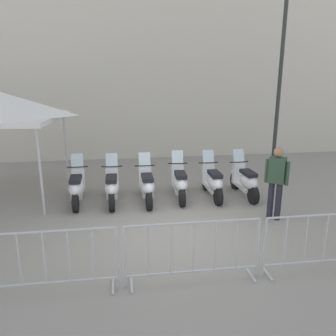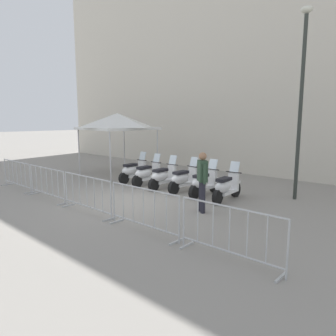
{
  "view_description": "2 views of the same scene",
  "coord_description": "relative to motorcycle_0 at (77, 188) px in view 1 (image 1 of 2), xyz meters",
  "views": [
    {
      "loc": [
        -0.58,
        -6.69,
        3.3
      ],
      "look_at": [
        -0.01,
        2.34,
        0.81
      ],
      "focal_mm": 36.27,
      "sensor_mm": 36.0,
      "label": 1
    },
    {
      "loc": [
        7.97,
        -6.14,
        2.67
      ],
      "look_at": [
        -0.09,
        1.63,
        0.89
      ],
      "focal_mm": 33.47,
      "sensor_mm": 36.0,
      "label": 2
    }
  ],
  "objects": [
    {
      "name": "officer_near_row_end",
      "position": [
        4.81,
        -1.26,
        0.53
      ],
      "size": [
        0.47,
        0.38,
        1.73
      ],
      "color": "#23232D",
      "rests_on": "ground"
    },
    {
      "name": "motorcycle_0",
      "position": [
        0.0,
        0.0,
        0.0
      ],
      "size": [
        0.57,
        1.73,
        1.24
      ],
      "color": "black",
      "rests_on": "ground"
    },
    {
      "name": "barrier_segment_1",
      "position": [
        0.26,
        -3.82,
        0.07
      ],
      "size": [
        2.22,
        0.6,
        1.07
      ],
      "color": "#B2B5B7",
      "rests_on": "ground"
    },
    {
      "name": "barrier_segment_3",
      "position": [
        4.87,
        -3.47,
        0.07
      ],
      "size": [
        2.22,
        0.6,
        1.07
      ],
      "color": "#B2B5B7",
      "rests_on": "ground"
    },
    {
      "name": "street_lamp",
      "position": [
        6.02,
        2.12,
        3.18
      ],
      "size": [
        0.36,
        0.36,
        6.05
      ],
      "color": "#2D332D",
      "rests_on": "ground"
    },
    {
      "name": "ground_plane",
      "position": [
        2.43,
        -1.85,
        -0.45
      ],
      "size": [
        120.0,
        120.0,
        0.0
      ],
      "primitive_type": "plane",
      "color": "gray"
    },
    {
      "name": "barrier_segment_2",
      "position": [
        2.57,
        -3.65,
        0.07
      ],
      "size": [
        2.22,
        0.6,
        1.07
      ],
      "color": "#B2B5B7",
      "rests_on": "ground"
    },
    {
      "name": "motorcycle_1",
      "position": [
        0.91,
        -0.01,
        0.0
      ],
      "size": [
        0.56,
        1.73,
        1.24
      ],
      "color": "black",
      "rests_on": "ground"
    },
    {
      "name": "motorcycle_5",
      "position": [
        4.56,
        0.26,
        0.0
      ],
      "size": [
        0.61,
        1.72,
        1.24
      ],
      "color": "black",
      "rests_on": "ground"
    },
    {
      "name": "motorcycle_4",
      "position": [
        3.64,
        0.23,
        0.0
      ],
      "size": [
        0.56,
        1.73,
        1.24
      ],
      "color": "black",
      "rests_on": "ground"
    },
    {
      "name": "motorcycle_3",
      "position": [
        2.72,
        0.21,
        0.0
      ],
      "size": [
        0.56,
        1.72,
        1.24
      ],
      "color": "black",
      "rests_on": "ground"
    },
    {
      "name": "motorcycle_2",
      "position": [
        1.83,
        0.02,
        0.0
      ],
      "size": [
        0.57,
        1.73,
        1.24
      ],
      "color": "black",
      "rests_on": "ground"
    }
  ]
}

